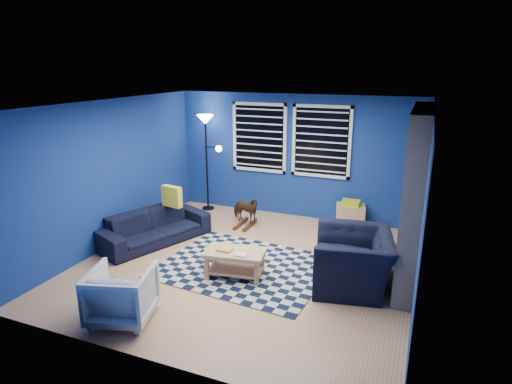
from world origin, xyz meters
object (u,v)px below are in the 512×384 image
coffee_table (235,258)px  floor_lamp (207,133)px  armchair_big (353,260)px  cabinet (350,215)px  armchair_bent (122,294)px  rocking_horse (245,210)px  tv (423,165)px  sofa (155,227)px

coffee_table → floor_lamp: floor_lamp is taller
armchair_big → cabinet: (-0.43, 2.30, -0.15)m
armchair_bent → rocking_horse: 3.50m
armchair_bent → cabinet: 4.69m
tv → armchair_big: bearing=-110.9°
rocking_horse → cabinet: 2.04m
coffee_table → floor_lamp: bearing=124.8°
rocking_horse → tv: bearing=-70.6°
rocking_horse → floor_lamp: floor_lamp is taller
sofa → floor_lamp: floor_lamp is taller
armchair_big → cabinet: bearing=179.8°
rocking_horse → armchair_bent: bearing=-171.3°
armchair_big → rocking_horse: (-2.34, 1.59, -0.06)m
tv → cabinet: tv is taller
tv → rocking_horse: bearing=-171.6°
cabinet → floor_lamp: (-3.06, -0.06, 1.44)m
rocking_horse → coffee_table: 2.10m
rocking_horse → cabinet: bearing=-58.6°
armchair_bent → coffee_table: armchair_bent is taller
armchair_bent → sofa: bearing=-80.9°
rocking_horse → cabinet: (1.91, 0.71, -0.09)m
armchair_bent → floor_lamp: size_ratio=0.37×
coffee_table → armchair_bent: bearing=-118.6°
tv → sofa: tv is taller
coffee_table → armchair_big: bearing=13.4°
armchair_big → tv: bearing=148.3°
armchair_bent → cabinet: size_ratio=1.25×
rocking_horse → coffee_table: rocking_horse is taller
tv → cabinet: size_ratio=1.67×
sofa → armchair_bent: size_ratio=2.61×
floor_lamp → sofa: bearing=-91.0°
floor_lamp → rocking_horse: bearing=-29.5°
rocking_horse → coffee_table: size_ratio=0.67×
rocking_horse → floor_lamp: (-1.14, 0.65, 1.34)m
sofa → armchair_big: (3.52, -0.26, 0.11)m
sofa → armchair_big: armchair_big is taller
armchair_big → floor_lamp: bearing=-133.5°
tv → rocking_horse: 3.33m
armchair_big → cabinet: 2.34m
tv → armchair_big: (-0.78, -2.05, -1.01)m
armchair_bent → cabinet: (2.05, 4.21, -0.10)m
armchair_bent → floor_lamp: 4.47m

